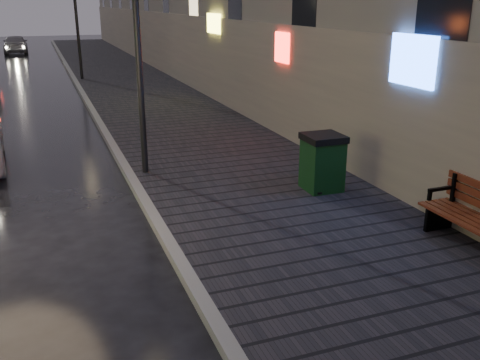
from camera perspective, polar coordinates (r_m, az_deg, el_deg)
The scene contains 7 objects.
ground at distance 6.68m, azimuth -15.92°, elevation -17.06°, with size 120.00×120.00×0.00m, color black.
sidewalk at distance 27.05m, azimuth -11.90°, elevation 10.32°, with size 4.60×58.00×0.15m, color black.
curb at distance 26.80m, azimuth -17.04°, elevation 9.83°, with size 0.20×58.00×0.15m, color slate.
lamp_near at distance 11.66m, azimuth -11.00°, elevation 16.70°, with size 0.36×0.36×5.28m.
lamp_far at distance 27.56m, azimuth -17.15°, elevation 17.20°, with size 0.36×0.36×5.28m.
trash_bin at distance 10.88m, azimuth 8.78°, elevation 1.93°, with size 0.76×0.76×1.14m.
car_far at distance 44.23m, azimuth -22.84°, elevation 13.22°, with size 1.65×4.09×1.39m, color gray.
Camera 1 is at (-0.19, -5.48, 3.83)m, focal length 40.00 mm.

